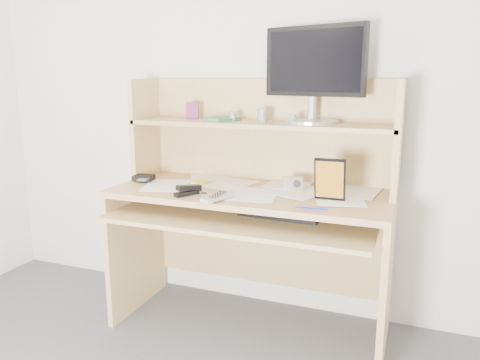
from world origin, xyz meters
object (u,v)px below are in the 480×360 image
(game_case, at_px, (330,179))
(keyboard, at_px, (280,214))
(tv_remote, at_px, (218,197))
(desk, at_px, (255,197))
(monitor, at_px, (313,72))

(game_case, bearing_deg, keyboard, 175.87)
(tv_remote, bearing_deg, desk, 95.71)
(keyboard, bearing_deg, desk, 145.12)
(monitor, bearing_deg, keyboard, -89.82)
(desk, distance_m, tv_remote, 0.33)
(tv_remote, xyz_separation_m, monitor, (0.33, 0.44, 0.57))
(desk, xyz_separation_m, tv_remote, (-0.07, -0.32, 0.07))
(keyboard, distance_m, monitor, 0.73)
(desk, bearing_deg, monitor, 25.64)
(desk, relative_size, tv_remote, 7.60)
(desk, bearing_deg, tv_remote, -102.76)
(keyboard, relative_size, monitor, 0.75)
(desk, xyz_separation_m, game_case, (0.41, -0.16, 0.16))
(monitor, bearing_deg, desk, -137.16)
(tv_remote, distance_m, game_case, 0.52)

